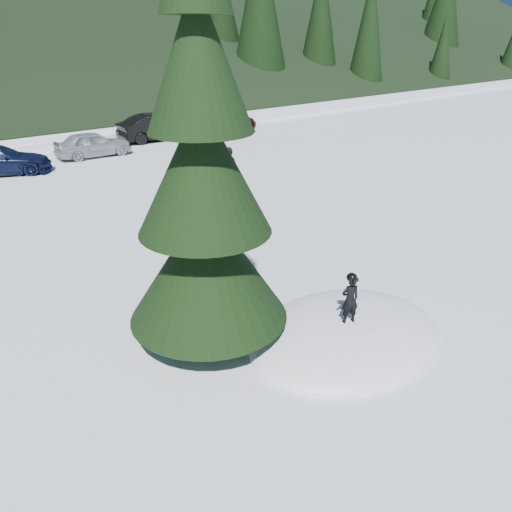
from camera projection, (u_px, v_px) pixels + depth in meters
ground at (345, 337)px, 10.52m from camera, size 200.00×200.00×0.00m
snow_mound at (345, 337)px, 10.52m from camera, size 4.48×3.52×0.96m
spruce_tall at (204, 185)px, 9.13m from camera, size 3.20×3.20×8.60m
spruce_short at (207, 216)px, 11.19m from camera, size 2.20×2.20×5.37m
child_skier at (350, 300)px, 9.98m from camera, size 0.44×0.37×1.03m
adult_0 at (228, 169)px, 20.00m from camera, size 1.02×1.05×1.71m
adult_1 at (220, 155)px, 22.70m from camera, size 0.69×0.95×1.50m
car_4 at (93, 144)px, 25.38m from camera, size 3.87×1.77×1.29m
car_5 at (158, 127)px, 29.19m from camera, size 4.74×1.99×1.52m
car_6 at (220, 124)px, 30.26m from camera, size 5.92×3.86×1.51m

